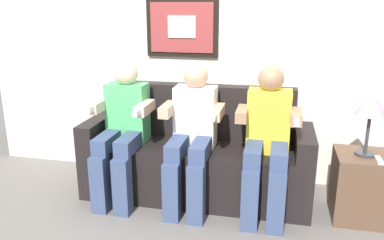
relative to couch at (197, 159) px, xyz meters
name	(u,v)px	position (x,y,z in m)	size (l,w,h in m)	color
ground_plane	(188,212)	(0.00, -0.33, -0.31)	(5.50, 5.50, 0.00)	#66605B
back_wall_assembly	(207,33)	(-0.01, 0.44, 0.99)	(4.23, 0.10, 2.60)	silver
couch	(197,159)	(0.00, 0.00, 0.00)	(1.83, 0.58, 0.90)	black
person_on_left	(123,127)	(-0.57, -0.17, 0.29)	(0.46, 0.56, 1.11)	#4CB266
person_in_middle	(192,132)	(0.00, -0.17, 0.29)	(0.46, 0.56, 1.11)	white
person_on_right	(268,137)	(0.57, -0.17, 0.29)	(0.46, 0.56, 1.11)	yellow
side_table_right	(361,186)	(1.27, -0.11, -0.06)	(0.40, 0.40, 0.50)	brown
table_lamp	(371,107)	(1.26, -0.11, 0.55)	(0.22, 0.22, 0.46)	#333338
spare_remote_on_table	(379,160)	(1.33, -0.22, 0.20)	(0.04, 0.13, 0.02)	white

